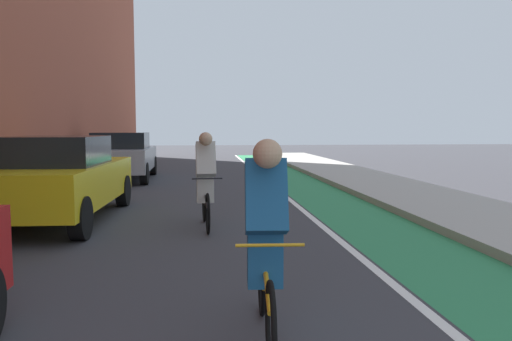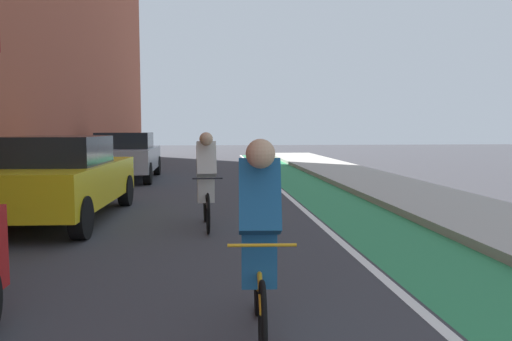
{
  "view_description": "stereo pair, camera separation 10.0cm",
  "coord_description": "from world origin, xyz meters",
  "views": [
    {
      "loc": [
        -0.06,
        0.68,
        1.68
      ],
      "look_at": [
        0.76,
        8.14,
        1.03
      ],
      "focal_mm": 34.63,
      "sensor_mm": 36.0,
      "label": 1
    },
    {
      "loc": [
        0.04,
        0.67,
        1.68
      ],
      "look_at": [
        0.76,
        8.14,
        1.03
      ],
      "focal_mm": 34.63,
      "sensor_mm": 36.0,
      "label": 2
    }
  ],
  "objects": [
    {
      "name": "cyclist_lead",
      "position": [
        0.43,
        4.47,
        0.85
      ],
      "size": [
        0.48,
        1.68,
        1.6
      ],
      "color": "black",
      "rests_on": "ground"
    },
    {
      "name": "parked_sedan_silver",
      "position": [
        -2.62,
        16.94,
        0.78
      ],
      "size": [
        1.95,
        4.25,
        1.53
      ],
      "color": "#9EA0A8",
      "rests_on": "ground"
    },
    {
      "name": "bike_lane_paint",
      "position": [
        2.87,
        14.42,
        0.0
      ],
      "size": [
        1.6,
        32.84,
        0.0
      ],
      "primitive_type": "cube",
      "color": "#2D8451",
      "rests_on": "ground"
    },
    {
      "name": "lane_divider_stripe",
      "position": [
        1.97,
        14.42,
        0.0
      ],
      "size": [
        0.12,
        32.84,
        0.0
      ],
      "primitive_type": "cube",
      "color": "white",
      "rests_on": "ground"
    },
    {
      "name": "parked_sedan_yellow_cab",
      "position": [
        -2.63,
        9.81,
        0.78
      ],
      "size": [
        1.98,
        4.43,
        1.53
      ],
      "color": "yellow",
      "rests_on": "ground"
    },
    {
      "name": "sidewalk_right",
      "position": [
        4.96,
        14.42,
        0.07
      ],
      "size": [
        2.57,
        32.84,
        0.14
      ],
      "primitive_type": "cube",
      "color": "#A8A59E",
      "rests_on": "ground"
    },
    {
      "name": "cyclist_mid",
      "position": [
        -0.01,
        8.95,
        0.85
      ],
      "size": [
        0.48,
        1.7,
        1.61
      ],
      "color": "black",
      "rests_on": "ground"
    },
    {
      "name": "ground_plane",
      "position": [
        0.0,
        12.42,
        0.0
      ],
      "size": [
        72.24,
        72.24,
        0.0
      ],
      "primitive_type": "plane",
      "color": "#38383D"
    }
  ]
}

